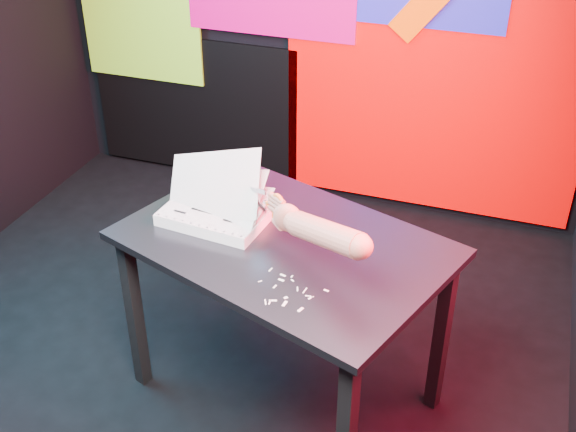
% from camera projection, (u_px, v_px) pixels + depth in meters
% --- Properties ---
extents(room, '(3.01, 3.01, 2.71)m').
position_uv_depth(room, '(190.00, 55.00, 2.48)').
color(room, black).
rests_on(room, ground).
extents(backdrop, '(2.88, 0.05, 2.08)m').
position_uv_depth(backdrop, '(326.00, 40.00, 3.84)').
color(backdrop, '#F20000').
rests_on(backdrop, ground).
extents(work_table, '(1.32, 1.09, 0.75)m').
position_uv_depth(work_table, '(285.00, 263.00, 2.63)').
color(work_table, black).
rests_on(work_table, ground).
extents(printout_stack, '(0.43, 0.32, 0.29)m').
position_uv_depth(printout_stack, '(217.00, 212.00, 2.69)').
color(printout_stack, white).
rests_on(printout_stack, work_table).
extents(scissors, '(0.21, 0.14, 0.14)m').
position_uv_depth(scissors, '(275.00, 209.00, 2.51)').
color(scissors, '#ADAEB6').
rests_on(scissors, printout_stack).
extents(hand_forearm, '(0.43, 0.31, 0.18)m').
position_uv_depth(hand_forearm, '(320.00, 231.00, 2.33)').
color(hand_forearm, '#A1594B').
rests_on(hand_forearm, work_table).
extents(paper_clippings, '(0.24, 0.19, 0.00)m').
position_uv_depth(paper_clippings, '(289.00, 293.00, 2.33)').
color(paper_clippings, silver).
rests_on(paper_clippings, work_table).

